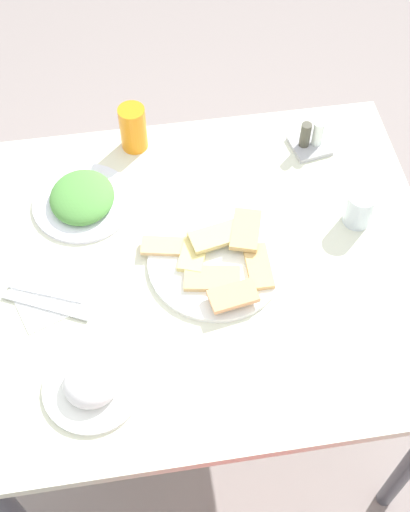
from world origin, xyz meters
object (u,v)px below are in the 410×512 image
(drinking_glass, at_px, (359,209))
(fork, at_px, (46,292))
(salad_plate_greens, at_px, (82,199))
(salad_plate_rice, at_px, (92,384))
(condiment_caddy, at_px, (311,140))
(dining_table, at_px, (198,284))
(spoon, at_px, (46,306))
(pide_platter, at_px, (217,260))
(paper_napkin, at_px, (46,300))
(soda_can, at_px, (133,128))

(drinking_glass, height_order, fork, drinking_glass)
(salad_plate_greens, distance_m, salad_plate_rice, 0.47)
(condiment_caddy, bearing_deg, drinking_glass, 101.96)
(salad_plate_greens, bearing_deg, dining_table, 139.01)
(salad_plate_rice, xyz_separation_m, spoon, (0.09, -0.20, -0.01))
(dining_table, xyz_separation_m, pide_platter, (-0.04, 0.01, 0.10))
(paper_napkin, relative_size, fork, 0.75)
(salad_plate_rice, xyz_separation_m, drinking_glass, (-0.63, -0.33, 0.02))
(dining_table, distance_m, fork, 0.35)
(salad_plate_rice, height_order, spoon, salad_plate_rice)
(dining_table, relative_size, drinking_glass, 12.28)
(drinking_glass, bearing_deg, condiment_caddy, -78.04)
(soda_can, bearing_deg, condiment_caddy, 170.44)
(paper_napkin, xyz_separation_m, condiment_caddy, (-0.67, -0.35, 0.02))
(salad_plate_rice, distance_m, condiment_caddy, 0.81)
(salad_plate_greens, bearing_deg, pide_platter, 142.84)
(spoon, bearing_deg, pide_platter, -146.11)
(salad_plate_greens, bearing_deg, salad_plate_rice, 89.27)
(soda_can, height_order, condiment_caddy, soda_can)
(salad_plate_greens, relative_size, condiment_caddy, 2.28)
(pide_platter, bearing_deg, dining_table, -7.65)
(dining_table, height_order, salad_plate_greens, salad_plate_greens)
(soda_can, height_order, drinking_glass, soda_can)
(pide_platter, xyz_separation_m, paper_napkin, (0.38, 0.04, -0.01))
(drinking_glass, bearing_deg, dining_table, 9.51)
(salad_plate_rice, height_order, fork, salad_plate_rice)
(dining_table, relative_size, soda_can, 8.83)
(paper_napkin, height_order, spoon, spoon)
(dining_table, relative_size, pide_platter, 3.40)
(pide_platter, distance_m, drinking_glass, 0.35)
(salad_plate_rice, bearing_deg, pide_platter, -138.72)
(pide_platter, distance_m, salad_plate_greens, 0.36)
(fork, bearing_deg, pide_platter, -154.29)
(salad_plate_greens, relative_size, fork, 1.43)
(pide_platter, bearing_deg, paper_napkin, 5.61)
(fork, bearing_deg, soda_can, -97.00)
(pide_platter, height_order, fork, pide_platter)
(spoon, bearing_deg, salad_plate_rice, 139.04)
(dining_table, xyz_separation_m, salad_plate_rice, (0.25, 0.26, 0.10))
(drinking_glass, distance_m, fork, 0.72)
(drinking_glass, bearing_deg, paper_napkin, 8.48)
(spoon, height_order, condiment_caddy, condiment_caddy)
(dining_table, xyz_separation_m, soda_can, (0.10, -0.38, 0.15))
(fork, bearing_deg, salad_plate_greens, -88.75)
(salad_plate_greens, xyz_separation_m, condiment_caddy, (-0.57, -0.10, 0.01))
(paper_napkin, xyz_separation_m, fork, (0.00, -0.02, 0.00))
(salad_plate_rice, xyz_separation_m, soda_can, (-0.15, -0.64, 0.04))
(salad_plate_rice, bearing_deg, soda_can, -102.75)
(dining_table, xyz_separation_m, drinking_glass, (-0.38, -0.06, 0.13))
(soda_can, height_order, paper_napkin, soda_can)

